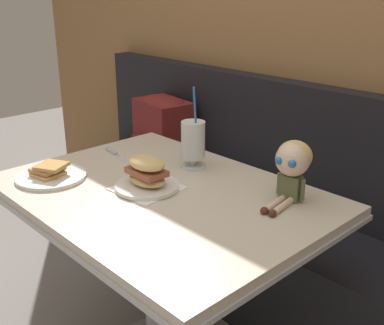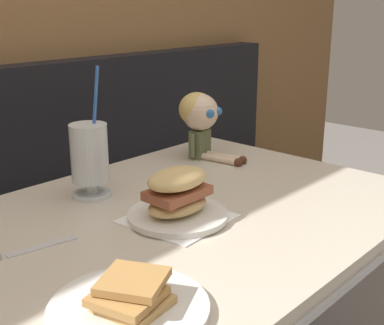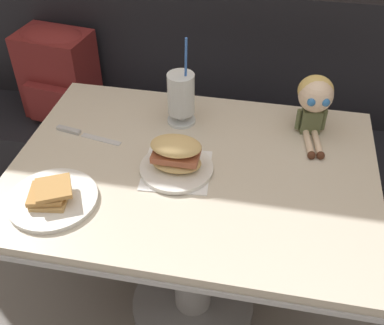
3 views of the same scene
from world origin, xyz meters
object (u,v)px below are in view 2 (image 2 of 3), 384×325
(sandwich_plate, at_px, (178,200))
(seated_doll, at_px, (200,116))
(toast_plate, at_px, (130,304))
(milkshake_glass, at_px, (90,156))

(sandwich_plate, relative_size, seated_doll, 0.98)
(toast_plate, xyz_separation_m, milkshake_glass, (0.27, 0.45, 0.09))
(toast_plate, relative_size, milkshake_glass, 0.79)
(toast_plate, distance_m, seated_doll, 0.85)
(toast_plate, distance_m, milkshake_glass, 0.53)
(toast_plate, distance_m, sandwich_plate, 0.37)
(toast_plate, relative_size, seated_doll, 1.11)
(toast_plate, xyz_separation_m, sandwich_plate, (0.31, 0.20, 0.03))
(toast_plate, height_order, seated_doll, seated_doll)
(milkshake_glass, relative_size, sandwich_plate, 1.43)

